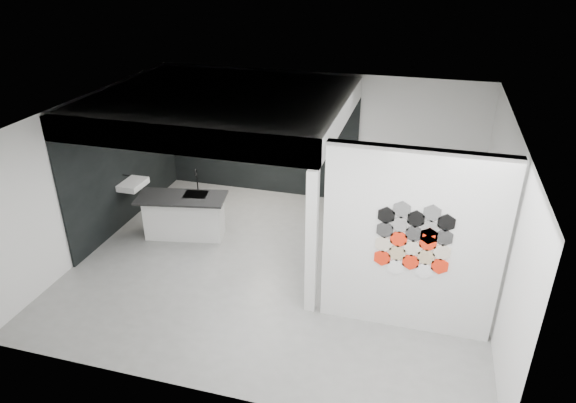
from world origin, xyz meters
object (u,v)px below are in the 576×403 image
at_px(kitchen_island, 184,215).
at_px(utensil_cup, 225,132).
at_px(partition_panel, 411,244).
at_px(bottle_dark, 254,133).
at_px(wall_basin, 133,184).
at_px(glass_vase, 322,140).
at_px(stockpot, 227,130).
at_px(glass_bowl, 322,141).
at_px(kettle, 313,139).

xyz_separation_m(kitchen_island, utensil_cup, (-0.03, 2.31, 0.91)).
xyz_separation_m(partition_panel, utensil_cup, (-4.30, 3.87, -0.04)).
height_order(bottle_dark, utensil_cup, bottle_dark).
height_order(partition_panel, bottle_dark, partition_panel).
bearing_deg(wall_basin, glass_vase, 31.35).
height_order(kitchen_island, stockpot, stockpot).
relative_size(glass_vase, utensil_cup, 1.64).
relative_size(partition_panel, stockpot, 11.52).
bearing_deg(glass_vase, wall_basin, -148.65).
distance_m(stockpot, glass_vase, 2.17).
xyz_separation_m(glass_bowl, utensil_cup, (-2.23, 0.00, -0.01)).
xyz_separation_m(kettle, glass_bowl, (0.21, 0.00, -0.02)).
bearing_deg(partition_panel, kettle, 120.54).
bearing_deg(wall_basin, bottle_dark, 48.20).
bearing_deg(bottle_dark, glass_vase, 0.00).
relative_size(glass_bowl, glass_vase, 1.06).
height_order(partition_panel, kitchen_island, partition_panel).
height_order(stockpot, glass_vase, stockpot).
bearing_deg(kitchen_island, utensil_cup, 79.90).
xyz_separation_m(wall_basin, utensil_cup, (1.16, 2.07, 0.51)).
bearing_deg(utensil_cup, bottle_dark, 0.00).
bearing_deg(glass_vase, glass_bowl, 0.00).
bearing_deg(kettle, wall_basin, -129.16).
xyz_separation_m(stockpot, glass_vase, (2.17, 0.00, -0.03)).
bearing_deg(stockpot, glass_vase, 0.00).
distance_m(partition_panel, kitchen_island, 4.64).
distance_m(wall_basin, bottle_dark, 2.83).
distance_m(kitchen_island, bottle_dark, 2.58).
bearing_deg(utensil_cup, kettle, 0.00).
xyz_separation_m(stockpot, bottle_dark, (0.63, 0.00, -0.01)).
bearing_deg(partition_panel, glass_bowl, 118.23).
bearing_deg(kitchen_island, kettle, 38.37).
bearing_deg(wall_basin, kitchen_island, -11.45).
bearing_deg(stockpot, partition_panel, -42.32).
height_order(kettle, utensil_cup, kettle).
bearing_deg(kitchen_island, partition_panel, -30.87).
bearing_deg(glass_bowl, kettle, 180.00).
relative_size(partition_panel, kitchen_island, 1.58).
relative_size(wall_basin, bottle_dark, 3.32).
relative_size(stockpot, glass_vase, 1.67).
relative_size(kettle, bottle_dark, 1.01).
height_order(kettle, bottle_dark, bottle_dark).
height_order(partition_panel, wall_basin, partition_panel).
bearing_deg(partition_panel, stockpot, 137.68).
relative_size(partition_panel, wall_basin, 4.67).
bearing_deg(stockpot, wall_basin, -120.57).
distance_m(wall_basin, kitchen_island, 1.28).
xyz_separation_m(kettle, glass_vase, (0.21, 0.00, -0.00)).
relative_size(glass_bowl, utensil_cup, 1.73).
xyz_separation_m(stockpot, glass_bowl, (2.17, 0.00, -0.04)).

